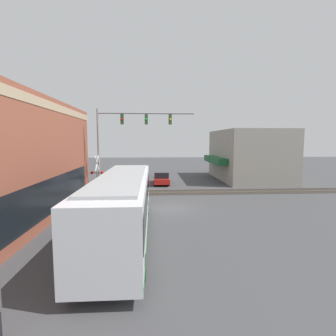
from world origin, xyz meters
TOP-DOWN VIEW (x-y plane):
  - ground_plane at (0.00, 0.00)m, footprint 120.00×120.00m
  - shop_building at (14.34, -11.32)m, footprint 12.15×8.90m
  - city_bus at (-5.80, 2.80)m, footprint 12.49×2.59m
  - traffic_signal_gantry at (4.87, 3.54)m, footprint 0.42×8.84m
  - crossing_signal at (3.79, 6.08)m, footprint 1.41×1.18m
  - rail_track_near at (6.00, 0.00)m, footprint 2.60×60.00m
  - parked_car_red at (11.18, 0.20)m, footprint 4.64×1.82m
  - parked_car_grey at (17.35, 2.80)m, footprint 4.72×1.82m

SIDE VIEW (x-z plane):
  - ground_plane at x=0.00m, z-range 0.00..0.00m
  - rail_track_near at x=6.00m, z-range -0.05..0.10m
  - parked_car_grey at x=17.35m, z-range -0.05..1.43m
  - parked_car_red at x=11.18m, z-range -0.05..1.45m
  - city_bus at x=-5.80m, z-range 0.18..3.52m
  - crossing_signal at x=3.79m, z-range 0.39..4.20m
  - shop_building at x=14.34m, z-range -0.01..6.43m
  - traffic_signal_gantry at x=4.87m, z-range 1.96..9.94m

